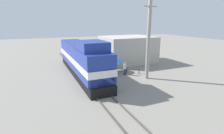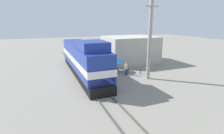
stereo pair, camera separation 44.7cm
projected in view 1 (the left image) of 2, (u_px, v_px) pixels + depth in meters
name	position (u px, v px, depth m)	size (l,w,h in m)	color
ground_plane	(88.00, 81.00, 20.87)	(120.00, 120.00, 0.00)	gray
rail_near	(83.00, 81.00, 20.57)	(0.08, 41.35, 0.15)	#4C4742
rail_far	(94.00, 80.00, 21.13)	(0.08, 41.35, 0.15)	#4C4742
locomotive	(82.00, 59.00, 22.57)	(2.89, 16.64, 4.94)	black
utility_pole	(149.00, 39.00, 20.62)	(1.80, 0.44, 9.72)	#9E998E
vendor_umbrella	(114.00, 60.00, 24.33)	(2.57, 2.57, 1.95)	#4C4C4C
billboard_sign	(125.00, 49.00, 27.72)	(1.86, 0.12, 3.51)	#595959
shrub_cluster	(115.00, 69.00, 24.41)	(0.79, 0.79, 0.79)	#2D722D
person_bystander	(125.00, 68.00, 23.02)	(0.34, 0.34, 1.70)	#2D3347
bicycle	(133.00, 71.00, 23.83)	(1.78, 1.60, 0.69)	black
building_block_distant	(128.00, 49.00, 30.18)	(8.38, 6.73, 4.40)	#B7B2A3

